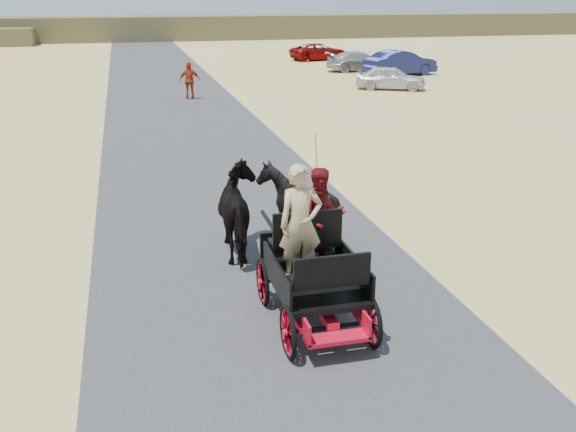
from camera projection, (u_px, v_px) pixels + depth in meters
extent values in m
plane|color=tan|center=(281.00, 316.00, 10.19)|extent=(140.00, 140.00, 0.00)
cube|color=#38383A|center=(281.00, 315.00, 10.18)|extent=(6.00, 140.00, 0.01)
cube|color=brown|center=(141.00, 28.00, 66.49)|extent=(140.00, 6.00, 2.40)
imported|color=black|center=(243.00, 212.00, 12.34)|extent=(0.91, 2.01, 1.70)
imported|color=black|center=(298.00, 208.00, 12.60)|extent=(1.37, 1.54, 1.70)
imported|color=tan|center=(301.00, 224.00, 9.47)|extent=(0.66, 0.43, 1.80)
imported|color=#660C0F|center=(322.00, 216.00, 10.13)|extent=(0.77, 0.60, 1.58)
imported|color=#A12D12|center=(190.00, 81.00, 30.30)|extent=(1.03, 0.47, 1.73)
imported|color=silver|center=(391.00, 78.00, 33.31)|extent=(3.85, 2.87, 1.22)
imported|color=navy|center=(401.00, 63.00, 38.72)|extent=(4.79, 2.66, 1.50)
imported|color=#B2B2B7|center=(360.00, 61.00, 40.94)|extent=(4.33, 1.93, 1.24)
imported|color=maroon|center=(319.00, 52.00, 47.55)|extent=(4.57, 2.57, 1.21)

